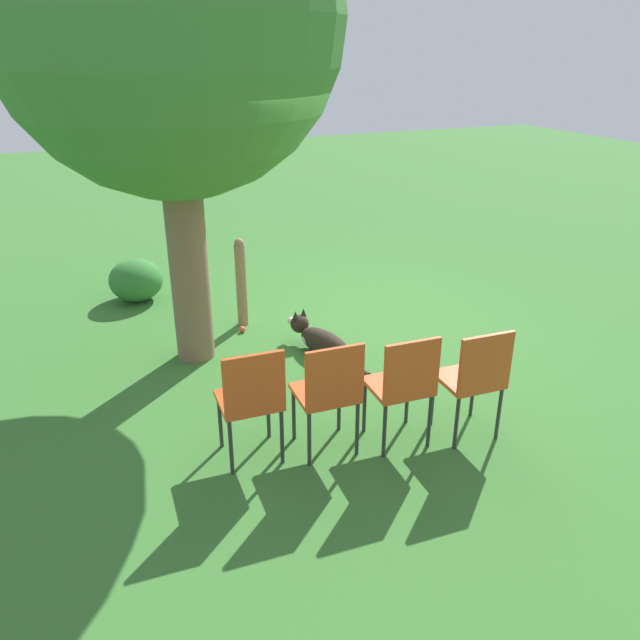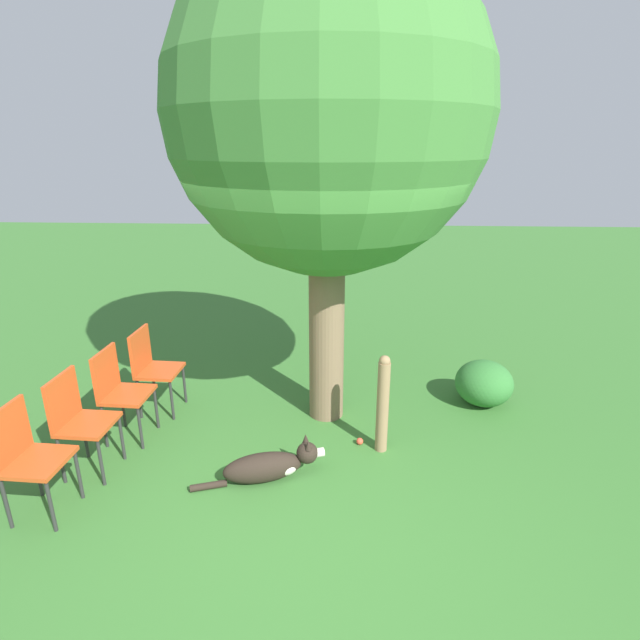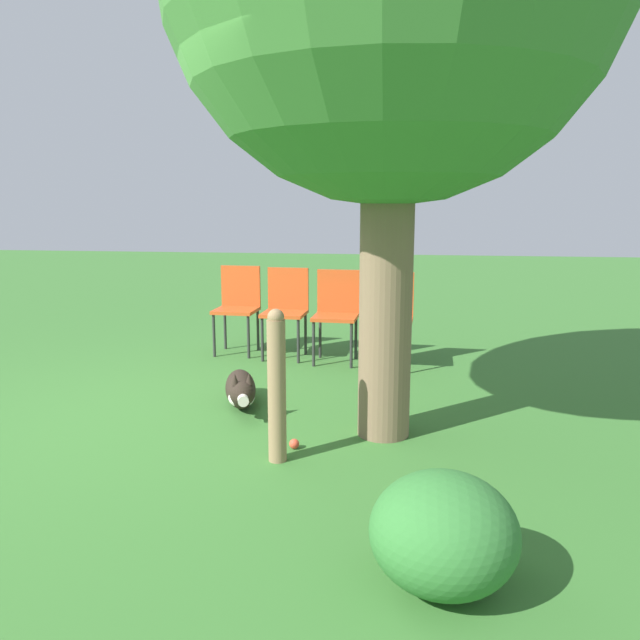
% 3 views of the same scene
% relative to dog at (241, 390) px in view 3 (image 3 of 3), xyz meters
% --- Properties ---
extents(ground_plane, '(30.00, 30.00, 0.00)m').
position_rel_dog_xyz_m(ground_plane, '(0.38, -0.35, -0.14)').
color(ground_plane, '#38702D').
extents(dog, '(1.15, 0.46, 0.37)m').
position_rel_dog_xyz_m(dog, '(0.00, 0.00, 0.00)').
color(dog, '#2D231C').
rests_on(dog, ground_plane).
extents(fence_post, '(0.12, 0.12, 0.99)m').
position_rel_dog_xyz_m(fence_post, '(1.00, 0.51, 0.36)').
color(fence_post, '#937551').
rests_on(fence_post, ground_plane).
extents(red_chair_0, '(0.44, 0.46, 0.94)m').
position_rel_dog_xyz_m(red_chair_0, '(-1.81, -0.51, 0.41)').
color(red_chair_0, '#D14C1E').
rests_on(red_chair_0, ground_plane).
extents(red_chair_1, '(0.44, 0.46, 0.94)m').
position_rel_dog_xyz_m(red_chair_1, '(-1.69, 0.05, 0.41)').
color(red_chair_1, '#D14C1E').
rests_on(red_chair_1, ground_plane).
extents(red_chair_2, '(0.44, 0.46, 0.94)m').
position_rel_dog_xyz_m(red_chair_2, '(-1.57, 0.60, 0.41)').
color(red_chair_2, '#D14C1E').
rests_on(red_chair_2, ground_plane).
extents(red_chair_3, '(0.44, 0.46, 0.94)m').
position_rel_dog_xyz_m(red_chair_3, '(-1.45, 1.15, 0.41)').
color(red_chair_3, '#D14C1E').
rests_on(red_chair_3, ground_plane).
extents(tennis_ball, '(0.07, 0.07, 0.07)m').
position_rel_dog_xyz_m(tennis_ball, '(0.80, 0.58, -0.11)').
color(tennis_ball, '#E54C33').
rests_on(tennis_ball, ground_plane).
extents(low_shrub, '(0.64, 0.64, 0.51)m').
position_rel_dog_xyz_m(low_shrub, '(2.21, 1.48, 0.11)').
color(low_shrub, '#337533').
rests_on(low_shrub, ground_plane).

